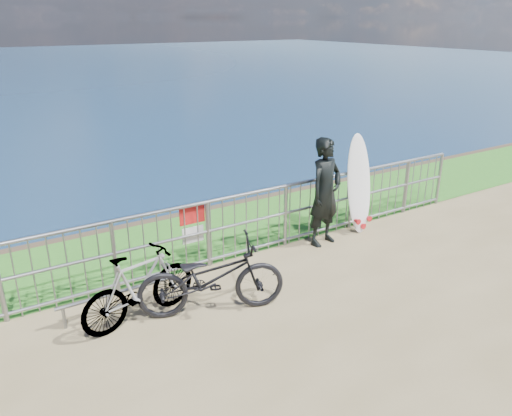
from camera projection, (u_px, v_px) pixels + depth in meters
grass_strip at (206, 235)px, 9.22m from camera, size 120.00×120.00×0.00m
railing at (236, 226)px, 8.15m from camera, size 10.06×0.10×1.13m
surfer at (325, 192)px, 8.59m from camera, size 0.77×0.59×1.91m
surfboard at (359, 187)px, 9.17m from camera, size 0.56×0.51×1.84m
bicycle_near at (211, 278)px, 6.66m from camera, size 2.10×1.30×1.04m
bicycle_far at (139, 286)px, 6.49m from camera, size 1.72×0.80×1.00m
bike_rack at (117, 295)px, 6.72m from camera, size 1.60×0.05×0.34m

